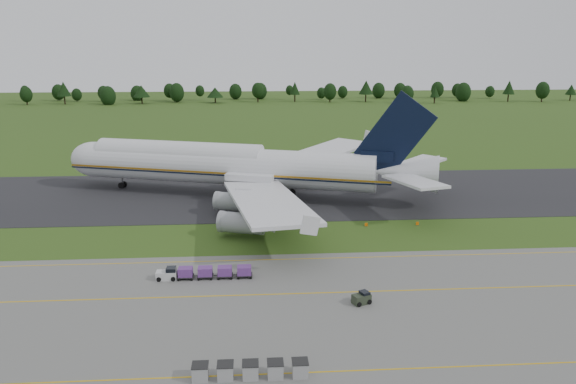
{
  "coord_description": "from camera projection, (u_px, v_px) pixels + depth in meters",
  "views": [
    {
      "loc": [
        -2.41,
        -88.4,
        31.26
      ],
      "look_at": [
        3.72,
        2.0,
        7.29
      ],
      "focal_mm": 35.0,
      "sensor_mm": 36.0,
      "label": 1
    }
  ],
  "objects": [
    {
      "name": "utility_cart",
      "position": [
        361.0,
        299.0,
        69.49
      ],
      "size": [
        2.52,
        2.07,
        1.2
      ],
      "color": "#293122",
      "rests_on": "apron"
    },
    {
      "name": "edge_markers",
      "position": [
        340.0,
        225.0,
        98.94
      ],
      "size": [
        28.18,
        0.3,
        0.6
      ],
      "color": "#ED6307",
      "rests_on": "ground"
    },
    {
      "name": "apron",
      "position": [
        276.0,
        342.0,
        60.61
      ],
      "size": [
        300.0,
        52.0,
        0.06
      ],
      "primitive_type": "cube",
      "color": "#60605C",
      "rests_on": "ground"
    },
    {
      "name": "aircraft",
      "position": [
        234.0,
        165.0,
        117.98
      ],
      "size": [
        80.95,
        75.35,
        22.75
      ],
      "color": "silver",
      "rests_on": "ground"
    },
    {
      "name": "uld_row",
      "position": [
        250.0,
        370.0,
        53.99
      ],
      "size": [
        11.2,
        1.6,
        1.58
      ],
      "color": "gray",
      "rests_on": "apron"
    },
    {
      "name": "apron_markings",
      "position": [
        273.0,
        312.0,
        67.37
      ],
      "size": [
        300.0,
        30.2,
        0.01
      ],
      "color": "#CC9F0C",
      "rests_on": "apron"
    },
    {
      "name": "taxiway",
      "position": [
        263.0,
        194.0,
        120.41
      ],
      "size": [
        300.0,
        40.0,
        0.08
      ],
      "primitive_type": "cube",
      "color": "black",
      "rests_on": "ground"
    },
    {
      "name": "ground",
      "position": [
        267.0,
        238.0,
        93.41
      ],
      "size": [
        600.0,
        600.0,
        0.0
      ],
      "primitive_type": "plane",
      "color": "#2C4916",
      "rests_on": "ground"
    },
    {
      "name": "baggage_train",
      "position": [
        203.0,
        272.0,
        76.9
      ],
      "size": [
        13.07,
        1.67,
        1.61
      ],
      "color": "silver",
      "rests_on": "apron"
    },
    {
      "name": "tree_line",
      "position": [
        241.0,
        91.0,
        304.35
      ],
      "size": [
        524.21,
        23.09,
        11.95
      ],
      "color": "black",
      "rests_on": "ground"
    }
  ]
}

